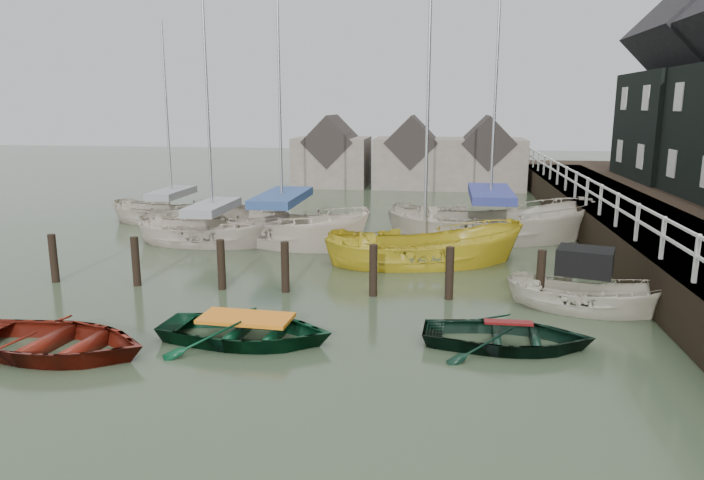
% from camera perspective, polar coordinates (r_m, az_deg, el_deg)
% --- Properties ---
extents(ground, '(120.00, 120.00, 0.00)m').
position_cam_1_polar(ground, '(14.21, -4.32, -8.42)').
color(ground, '#2C3824').
rests_on(ground, ground).
extents(pier, '(3.04, 32.00, 2.70)m').
position_cam_1_polar(pier, '(24.25, 23.76, 0.97)').
color(pier, black).
rests_on(pier, ground).
extents(mooring_pilings, '(13.72, 0.22, 1.80)m').
position_cam_1_polar(mooring_pilings, '(17.08, -5.80, -3.12)').
color(mooring_pilings, black).
rests_on(mooring_pilings, ground).
extents(far_sheds, '(14.00, 4.08, 4.39)m').
position_cam_1_polar(far_sheds, '(39.15, 5.23, 7.55)').
color(far_sheds, '#665B51').
rests_on(far_sheds, ground).
extents(rowboat_red, '(4.38, 3.35, 0.85)m').
position_cam_1_polar(rowboat_red, '(14.37, -25.37, -9.37)').
color(rowboat_red, '#5F170D').
rests_on(rowboat_red, ground).
extents(rowboat_green, '(3.92, 2.90, 0.78)m').
position_cam_1_polar(rowboat_green, '(13.87, -9.53, -9.09)').
color(rowboat_green, '#08321B').
rests_on(rowboat_green, ground).
extents(rowboat_dkgreen, '(3.64, 2.66, 0.73)m').
position_cam_1_polar(rowboat_dkgreen, '(13.82, 13.92, -9.37)').
color(rowboat_dkgreen, black).
rests_on(rowboat_dkgreen, ground).
extents(motorboat, '(4.02, 2.46, 2.26)m').
position_cam_1_polar(motorboat, '(16.65, 20.26, -5.62)').
color(motorboat, beige).
rests_on(motorboat, ground).
extents(sailboat_a, '(5.84, 2.22, 10.07)m').
position_cam_1_polar(sailboat_a, '(23.56, -12.44, -0.18)').
color(sailboat_a, beige).
rests_on(sailboat_a, ground).
extents(sailboat_b, '(7.88, 5.40, 11.05)m').
position_cam_1_polar(sailboat_b, '(23.34, -6.30, -0.09)').
color(sailboat_b, beige).
rests_on(sailboat_b, ground).
extents(sailboat_c, '(6.78, 3.83, 11.28)m').
position_cam_1_polar(sailboat_c, '(20.30, 6.55, -2.09)').
color(sailboat_c, gold).
rests_on(sailboat_c, ground).
extents(sailboat_d, '(7.81, 3.33, 13.71)m').
position_cam_1_polar(sailboat_d, '(24.30, 12.31, 0.19)').
color(sailboat_d, '#B9B09E').
rests_on(sailboat_d, ground).
extents(sailboat_e, '(5.54, 2.22, 9.43)m').
position_cam_1_polar(sailboat_e, '(28.27, -15.93, 1.68)').
color(sailboat_e, '#B8AD9D').
rests_on(sailboat_e, ground).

